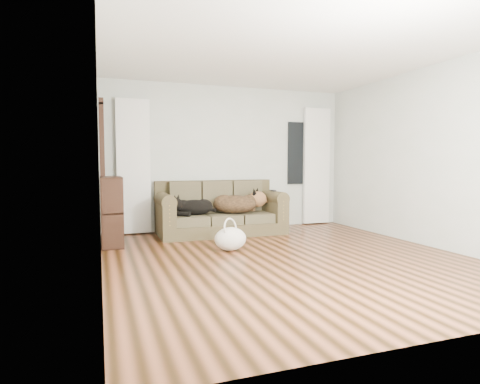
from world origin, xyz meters
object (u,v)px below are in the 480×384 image
object	(u,v)px
tote_bag	(230,239)
bookshelf	(112,211)
sofa	(221,208)
dog_shepherd	(238,205)
dog_black_lab	(193,207)

from	to	relation	value
tote_bag	bookshelf	distance (m)	1.84
tote_bag	bookshelf	bearing A→B (deg)	147.68
sofa	dog_shepherd	xyz separation A→B (m)	(0.28, -0.05, 0.04)
sofa	dog_black_lab	bearing A→B (deg)	-178.61
sofa	bookshelf	distance (m)	1.82
sofa	tote_bag	world-z (taller)	sofa
sofa	bookshelf	bearing A→B (deg)	-168.93
dog_black_lab	dog_shepherd	world-z (taller)	dog_shepherd
sofa	dog_black_lab	distance (m)	0.50
dog_shepherd	bookshelf	bearing A→B (deg)	30.37
dog_black_lab	tote_bag	xyz separation A→B (m)	(0.24, -1.30, -0.32)
sofa	dog_black_lab	world-z (taller)	sofa
sofa	bookshelf	world-z (taller)	bookshelf
dog_black_lab	dog_shepherd	distance (m)	0.78
tote_bag	bookshelf	xyz separation A→B (m)	(-1.53, 0.97, 0.34)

